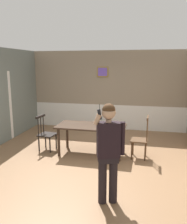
# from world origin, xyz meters

# --- Properties ---
(ground_plane) EXTENTS (6.89, 6.89, 0.00)m
(ground_plane) POSITION_xyz_m (0.00, 0.00, 0.00)
(ground_plane) COLOR #846042
(room_back_partition) EXTENTS (5.58, 0.17, 2.77)m
(room_back_partition) POSITION_xyz_m (-0.00, 3.14, 1.34)
(room_back_partition) COLOR gray
(room_back_partition) RESTS_ON ground_plane
(dining_table) EXTENTS (1.75, 0.87, 0.76)m
(dining_table) POSITION_xyz_m (-0.02, 0.55, 0.67)
(dining_table) COLOR #38281E
(dining_table) RESTS_ON ground_plane
(chair_near_window) EXTENTS (0.42, 0.42, 1.07)m
(chair_near_window) POSITION_xyz_m (1.25, 0.53, 0.49)
(chair_near_window) COLOR #513823
(chair_near_window) RESTS_ON ground_plane
(chair_by_doorway) EXTENTS (0.47, 0.47, 0.95)m
(chair_by_doorway) POSITION_xyz_m (-1.27, 0.57, 0.46)
(chair_by_doorway) COLOR black
(chair_by_doorway) RESTS_ON ground_plane
(person_figure) EXTENTS (0.50, 0.31, 1.70)m
(person_figure) POSITION_xyz_m (0.76, -1.54, 0.97)
(person_figure) COLOR black
(person_figure) RESTS_ON ground_plane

